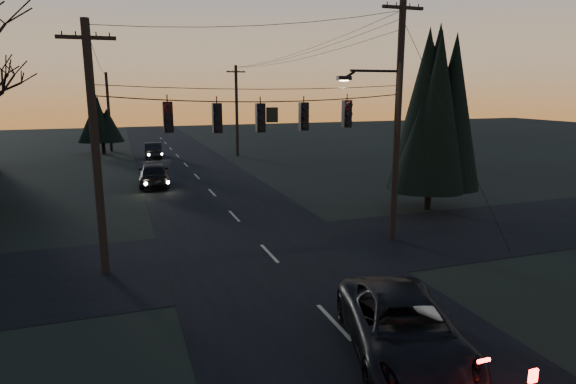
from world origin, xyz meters
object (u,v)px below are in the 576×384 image
object	(u,v)px
utility_pole_left	(106,273)
sedan_oncoming_a	(154,174)
utility_pole_right	(392,240)
evergreen_right	(433,118)
suv_near	(403,329)
utility_pole_far_l	(112,151)
utility_pole_far_r	(238,156)
sedan_oncoming_b	(153,150)

from	to	relation	value
utility_pole_left	sedan_oncoming_a	distance (m)	15.69
sedan_oncoming_a	utility_pole_right	bearing A→B (deg)	123.72
evergreen_right	utility_pole_right	bearing A→B (deg)	-138.88
utility_pole_right	evergreen_right	xyz separation A→B (m)	(4.64, 4.05, 4.83)
utility_pole_left	evergreen_right	world-z (taller)	evergreen_right
utility_pole_right	suv_near	bearing A→B (deg)	-120.04
utility_pole_left	suv_near	xyz separation A→B (m)	(6.80, -8.13, 0.74)
utility_pole_far_l	evergreen_right	world-z (taller)	evergreen_right
utility_pole_left	utility_pole_far_r	distance (m)	30.27
suv_near	sedan_oncoming_b	bearing A→B (deg)	110.73
utility_pole_left	evergreen_right	size ratio (longest dim) A/B	1.00
utility_pole_far_r	suv_near	xyz separation A→B (m)	(-4.70, -36.13, 0.74)
suv_near	utility_pole_far_l	bearing A→B (deg)	114.89
utility_pole_far_l	suv_near	world-z (taller)	utility_pole_far_l
utility_pole_far_r	evergreen_right	world-z (taller)	evergreen_right
utility_pole_left	sedan_oncoming_b	bearing A→B (deg)	82.74
utility_pole_left	utility_pole_far_l	distance (m)	36.00
utility_pole_far_l	sedan_oncoming_b	bearing A→B (deg)	-59.55
sedan_oncoming_b	sedan_oncoming_a	bearing A→B (deg)	89.69
utility_pole_far_l	utility_pole_far_r	bearing A→B (deg)	-34.82
utility_pole_left	utility_pole_far_l	size ratio (longest dim) A/B	1.06
utility_pole_right	sedan_oncoming_a	xyz separation A→B (m)	(-8.70, 15.42, 0.80)
utility_pole_far_r	suv_near	bearing A→B (deg)	-97.41
sedan_oncoming_b	suv_near	bearing A→B (deg)	98.19
sedan_oncoming_a	evergreen_right	bearing A→B (deg)	143.83
utility_pole_left	sedan_oncoming_b	world-z (taller)	utility_pole_left
utility_pole_far_r	sedan_oncoming_b	size ratio (longest dim) A/B	2.00
utility_pole_far_r	suv_near	world-z (taller)	utility_pole_far_r
utility_pole_right	utility_pole_far_r	distance (m)	28.00
evergreen_right	sedan_oncoming_a	distance (m)	17.98
sedan_oncoming_b	utility_pole_far_l	bearing A→B (deg)	-55.95
utility_pole_far_r	sedan_oncoming_a	bearing A→B (deg)	-124.67
utility_pole_far_r	suv_near	distance (m)	36.44
utility_pole_far_r	evergreen_right	bearing A→B (deg)	-79.05
sedan_oncoming_a	sedan_oncoming_b	world-z (taller)	sedan_oncoming_a
utility_pole_right	utility_pole_far_r	xyz separation A→B (m)	(0.00, 28.00, 0.00)
sedan_oncoming_a	sedan_oncoming_b	distance (m)	14.20
suv_near	utility_pole_far_r	bearing A→B (deg)	98.72
suv_near	sedan_oncoming_b	xyz separation A→B (m)	(-3.03, 37.72, -0.04)
sedan_oncoming_a	utility_pole_left	bearing A→B (deg)	84.00
utility_pole_right	utility_pole_left	world-z (taller)	utility_pole_right
utility_pole_far_r	sedan_oncoming_a	size ratio (longest dim) A/B	1.81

